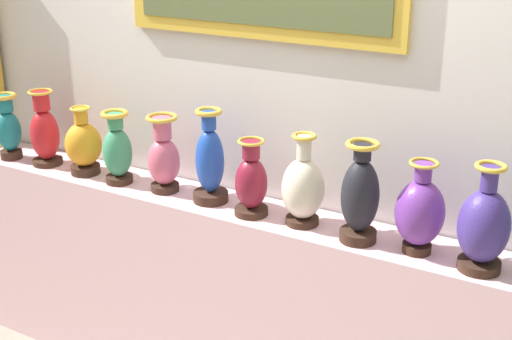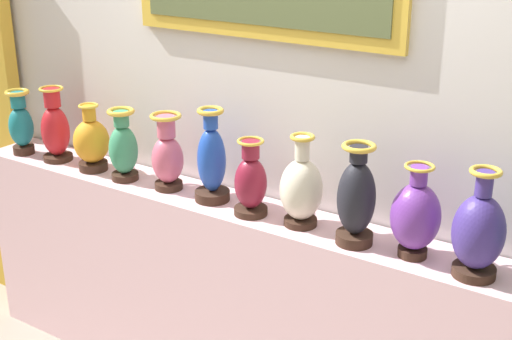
# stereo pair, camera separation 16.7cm
# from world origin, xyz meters

# --- Properties ---
(display_shelf) EXTENTS (3.26, 0.31, 1.02)m
(display_shelf) POSITION_xyz_m (0.00, 0.00, 0.51)
(display_shelf) COLOR beige
(display_shelf) RESTS_ON ground_plane
(back_wall) EXTENTS (4.57, 0.14, 2.77)m
(back_wall) POSITION_xyz_m (-0.00, 0.22, 1.40)
(back_wall) COLOR silver
(back_wall) RESTS_ON ground_plane
(vase_teal) EXTENTS (0.13, 0.13, 0.35)m
(vase_teal) POSITION_xyz_m (-1.45, -0.05, 1.18)
(vase_teal) COLOR #382319
(vase_teal) RESTS_ON display_shelf
(vase_crimson) EXTENTS (0.15, 0.15, 0.39)m
(vase_crimson) POSITION_xyz_m (-1.22, -0.02, 1.19)
(vase_crimson) COLOR #382319
(vase_crimson) RESTS_ON display_shelf
(vase_amber) EXTENTS (0.18, 0.18, 0.34)m
(vase_amber) POSITION_xyz_m (-0.96, -0.03, 1.17)
(vase_amber) COLOR #382319
(vase_amber) RESTS_ON display_shelf
(vase_jade) EXTENTS (0.14, 0.14, 0.35)m
(vase_jade) POSITION_xyz_m (-0.74, -0.04, 1.18)
(vase_jade) COLOR #382319
(vase_jade) RESTS_ON display_shelf
(vase_rose) EXTENTS (0.15, 0.15, 0.36)m
(vase_rose) POSITION_xyz_m (-0.48, -0.01, 1.18)
(vase_rose) COLOR #382319
(vase_rose) RESTS_ON display_shelf
(vase_sapphire) EXTENTS (0.16, 0.16, 0.43)m
(vase_sapphire) POSITION_xyz_m (-0.23, -0.01, 1.20)
(vase_sapphire) COLOR #382319
(vase_sapphire) RESTS_ON display_shelf
(vase_burgundy) EXTENTS (0.15, 0.15, 0.34)m
(vase_burgundy) POSITION_xyz_m (0.00, -0.04, 1.17)
(vase_burgundy) COLOR #382319
(vase_burgundy) RESTS_ON display_shelf
(vase_ivory) EXTENTS (0.18, 0.18, 0.39)m
(vase_ivory) POSITION_xyz_m (0.23, -0.02, 1.18)
(vase_ivory) COLOR #382319
(vase_ivory) RESTS_ON display_shelf
(vase_onyx) EXTENTS (0.15, 0.15, 0.41)m
(vase_onyx) POSITION_xyz_m (0.49, -0.05, 1.21)
(vase_onyx) COLOR #382319
(vase_onyx) RESTS_ON display_shelf
(vase_violet) EXTENTS (0.19, 0.19, 0.37)m
(vase_violet) POSITION_xyz_m (0.73, -0.03, 1.19)
(vase_violet) COLOR #382319
(vase_violet) RESTS_ON display_shelf
(vase_indigo) EXTENTS (0.19, 0.19, 0.41)m
(vase_indigo) POSITION_xyz_m (0.97, -0.05, 1.19)
(vase_indigo) COLOR #382319
(vase_indigo) RESTS_ON display_shelf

